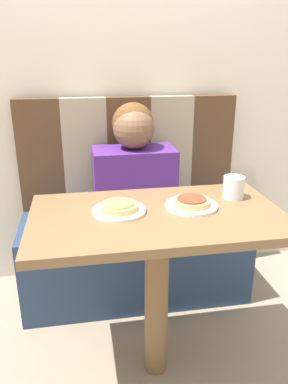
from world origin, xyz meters
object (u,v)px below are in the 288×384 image
object	(u,v)px
plate_right	(191,206)
drinking_cup	(234,187)
plate_left	(119,211)
pizza_left	(119,206)
person	(134,165)
pizza_right	(192,201)

from	to	relation	value
plate_right	drinking_cup	xyz separation A→B (m)	(0.21, 0.07, 0.04)
plate_left	pizza_left	size ratio (longest dim) A/B	1.42
pizza_left	plate_left	bearing A→B (deg)	90.00
pizza_left	person	bearing A→B (deg)	75.99
plate_left	plate_right	size ratio (longest dim) A/B	1.00
drinking_cup	plate_right	bearing A→B (deg)	-160.93
person	drinking_cup	xyz separation A→B (m)	(0.35, -0.51, 0.03)
pizza_right	drinking_cup	distance (m)	0.22
plate_right	pizza_right	distance (m)	0.02
plate_right	pizza_left	xyz separation A→B (m)	(-0.29, -0.00, 0.02)
person	drinking_cup	bearing A→B (deg)	-55.66
drinking_cup	plate_left	bearing A→B (deg)	-171.88
person	pizza_left	distance (m)	0.60
plate_left	plate_right	world-z (taller)	same
plate_left	drinking_cup	world-z (taller)	drinking_cup
person	pizza_left	world-z (taller)	person
plate_right	drinking_cup	size ratio (longest dim) A/B	2.22
pizza_left	pizza_right	world-z (taller)	same
person	plate_right	world-z (taller)	person
pizza_left	pizza_right	bearing A→B (deg)	0.00
plate_left	plate_right	xyz separation A→B (m)	(0.29, 0.00, 0.00)
plate_right	plate_left	bearing A→B (deg)	180.00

